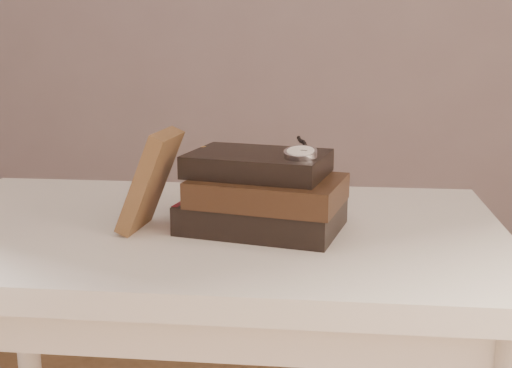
# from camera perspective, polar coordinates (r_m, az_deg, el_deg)

# --- Properties ---
(table) EXTENTS (1.00, 0.60, 0.75)m
(table) POSITION_cam_1_polar(r_m,az_deg,el_deg) (1.15, -4.53, -7.85)
(table) COLOR silver
(table) RESTS_ON ground
(book_stack) EXTENTS (0.28, 0.22, 0.13)m
(book_stack) POSITION_cam_1_polar(r_m,az_deg,el_deg) (1.08, 0.60, -0.89)
(book_stack) COLOR black
(book_stack) RESTS_ON table
(journal) EXTENTS (0.10, 0.11, 0.16)m
(journal) POSITION_cam_1_polar(r_m,az_deg,el_deg) (1.08, -9.04, 0.29)
(journal) COLOR #462E1B
(journal) RESTS_ON table
(pocket_watch) EXTENTS (0.06, 0.16, 0.02)m
(pocket_watch) POSITION_cam_1_polar(r_m,az_deg,el_deg) (1.03, 3.84, 2.71)
(pocket_watch) COLOR silver
(pocket_watch) RESTS_ON book_stack
(eyeglasses) EXTENTS (0.13, 0.14, 0.05)m
(eyeglasses) POSITION_cam_1_polar(r_m,az_deg,el_deg) (1.18, -2.25, 1.00)
(eyeglasses) COLOR silver
(eyeglasses) RESTS_ON book_stack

